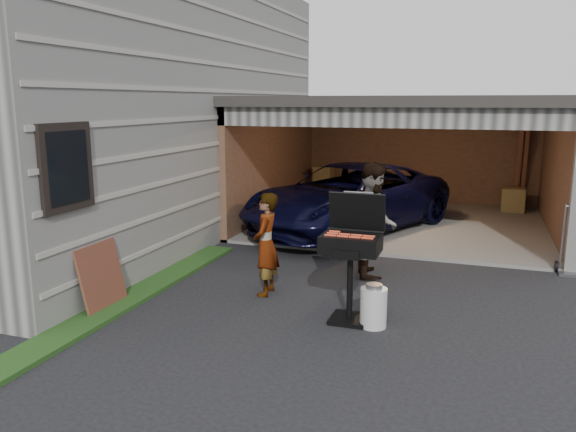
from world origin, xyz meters
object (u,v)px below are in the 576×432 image
minivan (348,200)px  plywood_panel (102,277)px  man (374,219)px  bbq_grill (351,248)px  woman (266,244)px  hand_truck (571,261)px  propane_tank (373,308)px

minivan → plywood_panel: bearing=-86.7°
minivan → plywood_panel: minivan is taller
man → bbq_grill: man is taller
woman → hand_truck: woman is taller
minivan → man: (1.07, -2.80, 0.22)m
plywood_panel → hand_truck: bearing=31.4°
bbq_grill → hand_truck: 4.40m
plywood_panel → hand_truck: size_ratio=0.80×
minivan → bbq_grill: size_ratio=3.12×
propane_tank → hand_truck: hand_truck is taller
man → plywood_panel: size_ratio=2.01×
minivan → propane_tank: bearing=-49.0°
plywood_panel → hand_truck: hand_truck is taller
propane_tank → plywood_panel: plywood_panel is taller
minivan → bbq_grill: bearing=-52.2°
minivan → man: size_ratio=2.76×
woman → hand_truck: 5.11m
woman → propane_tank: (1.73, -0.70, -0.51)m
minivan → plywood_panel: (-2.13, -5.57, -0.26)m
bbq_grill → plywood_panel: bearing=-167.7°
woman → propane_tank: 1.93m
bbq_grill → hand_truck: size_ratio=1.42×
bbq_grill → propane_tank: size_ratio=3.25×
man → bbq_grill: bearing=165.3°
minivan → propane_tank: minivan is taller
man → minivan: bearing=3.4°
minivan → woman: (-0.23, -4.27, 0.05)m
propane_tank → plywood_panel: bearing=-170.6°
woman → propane_tank: woman is taller
propane_tank → plywood_panel: (-3.63, -0.60, 0.20)m
woman → bbq_grill: (1.40, -0.59, 0.22)m
minivan → woman: 4.27m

